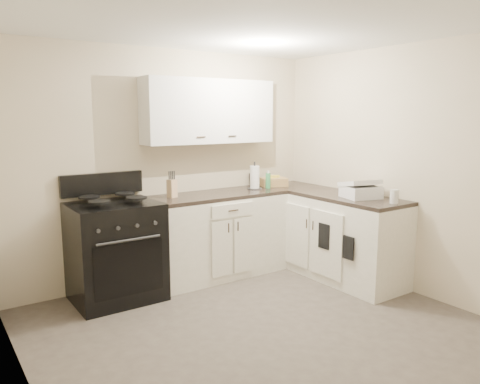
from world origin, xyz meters
TOP-DOWN VIEW (x-y plane):
  - floor at (0.00, 0.00)m, footprint 3.60×3.60m
  - ceiling at (0.00, 0.00)m, footprint 3.60×3.60m
  - wall_back at (0.00, 1.80)m, footprint 3.60×0.00m
  - wall_right at (1.80, 0.00)m, footprint 0.00×3.60m
  - wall_left at (-1.80, 0.00)m, footprint 0.00×3.60m
  - base_cabinets_back at (0.43, 1.50)m, footprint 1.55×0.60m
  - base_cabinets_right at (1.50, 0.85)m, footprint 0.60×1.90m
  - countertop_back at (0.43, 1.50)m, footprint 1.55×0.60m
  - countertop_right at (1.50, 0.85)m, footprint 0.60×1.90m
  - upper_cabinets at (0.43, 1.65)m, footprint 1.55×0.30m
  - stove at (-0.77, 1.48)m, footprint 0.83×0.71m
  - knife_block at (-0.10, 1.55)m, footprint 0.11×0.10m
  - paper_towel at (0.96, 1.52)m, footprint 0.14×0.14m
  - soap_bottle at (1.12, 1.47)m, footprint 0.07×0.07m
  - picture_frame at (1.12, 1.76)m, footprint 0.12×0.04m
  - wicker_basket at (1.28, 1.56)m, footprint 0.36×0.30m
  - countertop_grill at (1.52, 0.40)m, footprint 0.42×0.40m
  - glass_jar at (1.54, 0.00)m, footprint 0.10×0.10m
  - oven_mitt_near at (1.18, 0.24)m, footprint 0.02×0.14m
  - oven_mitt_far at (1.18, 0.58)m, footprint 0.02×0.16m

SIDE VIEW (x-z plane):
  - floor at x=0.00m, z-range 0.00..0.00m
  - base_cabinets_back at x=0.43m, z-range 0.00..0.90m
  - base_cabinets_right at x=1.50m, z-range 0.00..0.90m
  - stove at x=-0.77m, z-range -0.04..0.96m
  - oven_mitt_near at x=1.18m, z-range 0.37..0.61m
  - oven_mitt_far at x=1.18m, z-range 0.40..0.67m
  - countertop_back at x=0.43m, z-range 0.90..0.94m
  - countertop_right at x=1.50m, z-range 0.90..0.94m
  - wicker_basket at x=1.28m, z-range 0.94..1.04m
  - countertop_grill at x=1.52m, z-range 0.94..1.07m
  - glass_jar at x=1.54m, z-range 0.94..1.08m
  - picture_frame at x=1.12m, z-range 0.94..1.09m
  - soap_bottle at x=1.12m, z-range 0.94..1.12m
  - knife_block at x=-0.10m, z-range 0.94..1.13m
  - paper_towel at x=0.96m, z-range 0.94..1.21m
  - wall_back at x=0.00m, z-range -0.55..3.05m
  - wall_right at x=1.80m, z-range -0.55..3.05m
  - wall_left at x=-1.80m, z-range -0.55..3.05m
  - upper_cabinets at x=0.43m, z-range 1.49..2.19m
  - ceiling at x=0.00m, z-range 2.50..2.50m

